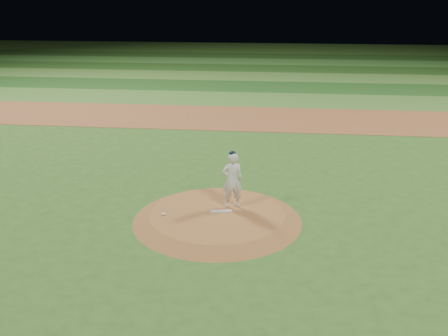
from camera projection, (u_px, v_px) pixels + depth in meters
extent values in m
plane|color=#315E1E|center=(217.00, 220.00, 16.33)|extent=(120.00, 120.00, 0.00)
cube|color=brown|center=(246.00, 118.00, 29.45)|extent=(70.00, 6.00, 0.02)
cube|color=#427329|center=(252.00, 99.00, 34.60)|extent=(70.00, 5.00, 0.02)
cube|color=#1F4E19|center=(255.00, 86.00, 39.28)|extent=(70.00, 5.00, 0.02)
cube|color=#43772B|center=(258.00, 76.00, 43.97)|extent=(70.00, 5.00, 0.02)
cube|color=#224B18|center=(261.00, 68.00, 48.65)|extent=(70.00, 5.00, 0.02)
cube|color=#367129|center=(262.00, 62.00, 53.34)|extent=(70.00, 5.00, 0.02)
cube|color=#1F4817|center=(264.00, 56.00, 58.02)|extent=(70.00, 5.00, 0.02)
cone|color=#995E2F|center=(217.00, 216.00, 16.29)|extent=(5.50, 5.50, 0.25)
cube|color=silver|center=(221.00, 211.00, 16.34)|extent=(0.69, 0.29, 0.03)
ellipsoid|color=white|center=(163.00, 214.00, 16.09)|extent=(0.12, 0.12, 0.07)
imported|color=white|center=(232.00, 180.00, 16.40)|extent=(0.80, 0.64, 1.90)
ellipsoid|color=black|center=(232.00, 153.00, 16.09)|extent=(0.22, 0.22, 0.15)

